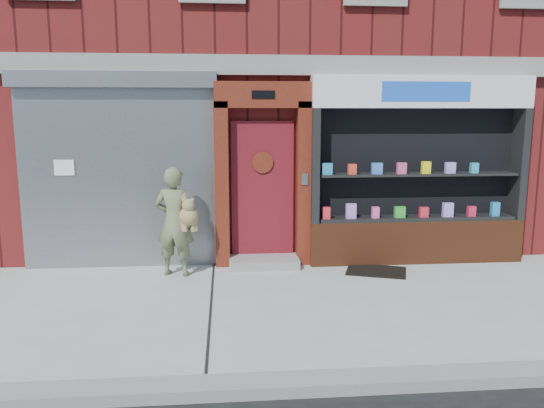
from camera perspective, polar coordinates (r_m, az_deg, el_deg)
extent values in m
plane|color=#9E9E99|center=(7.02, 6.36, -10.51)|extent=(80.00, 80.00, 0.00)
cube|color=gray|center=(5.09, 11.35, -18.17)|extent=(60.00, 0.30, 0.12)
cube|color=#5C1515|center=(12.62, 1.15, 16.96)|extent=(12.00, 8.00, 8.00)
cube|color=gray|center=(8.51, 4.16, 14.63)|extent=(12.00, 0.16, 0.30)
cube|color=gray|center=(8.62, -16.14, 2.55)|extent=(3.00, 0.10, 2.80)
cube|color=slate|center=(8.51, -16.71, 12.70)|extent=(3.10, 0.30, 0.24)
cube|color=white|center=(8.73, -21.45, 3.67)|extent=(0.30, 0.01, 0.24)
cube|color=#4B170C|center=(8.39, -5.42, 2.02)|extent=(0.22, 0.28, 2.60)
cube|color=#4B170C|center=(8.48, 3.40, 2.13)|extent=(0.22, 0.28, 2.60)
cube|color=#4B170C|center=(8.34, -1.01, 11.66)|extent=(1.50, 0.28, 0.40)
cube|color=black|center=(8.19, -0.94, 11.69)|extent=(0.35, 0.01, 0.12)
cube|color=maroon|center=(8.53, -1.04, 1.51)|extent=(1.00, 0.06, 2.20)
cylinder|color=black|center=(8.44, -1.03, 4.50)|extent=(0.28, 0.02, 0.28)
cylinder|color=#4B170C|center=(8.43, -1.02, 4.49)|extent=(0.34, 0.02, 0.34)
cube|color=gray|center=(8.51, -0.89, -6.27)|extent=(1.10, 0.55, 0.15)
cube|color=slate|center=(8.32, 3.56, 2.67)|extent=(0.10, 0.02, 0.18)
cube|color=brown|center=(9.05, 15.09, -3.82)|extent=(3.50, 0.40, 0.70)
cube|color=black|center=(8.41, 4.56, 4.11)|extent=(0.12, 0.40, 1.80)
cube|color=black|center=(9.57, 25.00, 3.91)|extent=(0.12, 0.40, 1.80)
cube|color=black|center=(9.02, 15.04, 4.19)|extent=(3.30, 0.03, 1.80)
cube|color=black|center=(8.97, 15.20, -1.46)|extent=(3.20, 0.36, 0.06)
cube|color=black|center=(8.86, 15.40, 3.10)|extent=(3.20, 0.36, 0.04)
cube|color=white|center=(8.81, 15.80, 11.52)|extent=(3.50, 0.40, 0.50)
cube|color=#1749B2|center=(8.62, 16.28, 11.55)|extent=(1.40, 0.01, 0.30)
cube|color=red|center=(8.47, 5.85, -0.96)|extent=(0.12, 0.09, 0.19)
cube|color=#AE73D0|center=(8.55, 8.49, -0.75)|extent=(0.16, 0.09, 0.24)
cube|color=#EC4EA3|center=(8.66, 11.06, -0.90)|extent=(0.11, 0.09, 0.18)
cube|color=green|center=(8.78, 13.57, -0.85)|extent=(0.17, 0.09, 0.18)
cube|color=red|center=(8.91, 16.01, -0.84)|extent=(0.14, 0.09, 0.16)
cube|color=#B17FE4|center=(9.06, 18.38, -0.60)|extent=(0.16, 0.09, 0.23)
cube|color=#C6233F|center=(9.23, 20.65, -0.73)|extent=(0.12, 0.09, 0.17)
cube|color=teal|center=(9.40, 22.86, -0.50)|extent=(0.13, 0.09, 0.23)
cube|color=teal|center=(8.37, 5.94, 3.78)|extent=(0.16, 0.09, 0.18)
cube|color=red|center=(8.46, 8.60, 3.72)|extent=(0.13, 0.09, 0.16)
cube|color=#3B6BC9|center=(8.56, 11.21, 3.77)|extent=(0.17, 0.09, 0.18)
cube|color=#D2467E|center=(8.68, 13.76, 3.76)|extent=(0.14, 0.09, 0.18)
cube|color=yellow|center=(8.81, 16.23, 3.79)|extent=(0.13, 0.09, 0.19)
cube|color=#A281E8|center=(8.97, 18.62, 3.71)|extent=(0.15, 0.09, 0.18)
cube|color=#259BBB|center=(9.13, 20.92, 3.64)|extent=(0.12, 0.09, 0.16)
imported|color=#686E48|center=(8.05, -10.44, -1.87)|extent=(0.68, 0.53, 1.65)
sphere|color=olive|center=(7.92, -8.92, -1.30)|extent=(0.28, 0.28, 0.28)
sphere|color=olive|center=(7.84, -8.98, -0.14)|extent=(0.19, 0.19, 0.19)
sphere|color=olive|center=(7.83, -9.41, 0.40)|extent=(0.07, 0.07, 0.07)
sphere|color=olive|center=(7.83, -8.58, 0.41)|extent=(0.07, 0.07, 0.07)
cylinder|color=olive|center=(7.96, -9.58, -2.31)|extent=(0.07, 0.07, 0.17)
cylinder|color=olive|center=(7.94, -8.22, -2.30)|extent=(0.07, 0.07, 0.17)
cylinder|color=olive|center=(7.93, -9.32, -2.34)|extent=(0.07, 0.07, 0.17)
cylinder|color=olive|center=(7.93, -8.50, -2.33)|extent=(0.07, 0.07, 0.17)
cube|color=black|center=(8.42, 11.14, -7.08)|extent=(1.05, 0.88, 0.02)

